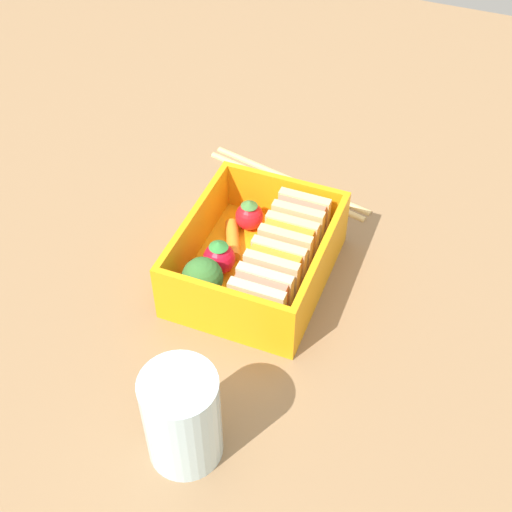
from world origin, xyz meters
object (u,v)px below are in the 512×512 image
(sandwich_center, at_px, (275,270))
(chopstick_pair, at_px, (288,181))
(sandwich_left, at_px, (301,220))
(carrot_stick_far_left, at_px, (233,240))
(strawberry_far_left, at_px, (249,215))
(broccoli_floret, at_px, (202,278))
(sandwich_center_right, at_px, (261,298))
(strawberry_left, at_px, (219,257))
(drinking_glass, at_px, (182,418))
(sandwich_center_left, at_px, (288,245))

(sandwich_center, distance_m, chopstick_pair, 0.16)
(sandwich_left, distance_m, carrot_stick_far_left, 0.07)
(sandwich_center, relative_size, strawberry_far_left, 1.48)
(sandwich_center, xyz_separation_m, carrot_stick_far_left, (-0.04, -0.06, -0.02))
(sandwich_center, bearing_deg, carrot_stick_far_left, -123.50)
(broccoli_floret, bearing_deg, sandwich_center_right, 90.46)
(strawberry_left, xyz_separation_m, drinking_glass, (0.17, 0.05, 0.01))
(carrot_stick_far_left, height_order, drinking_glass, drinking_glass)
(strawberry_left, bearing_deg, drinking_glass, 15.01)
(strawberry_far_left, bearing_deg, sandwich_center_right, 26.78)
(sandwich_center, xyz_separation_m, broccoli_floret, (0.03, -0.05, 0.00))
(sandwich_left, relative_size, sandwich_center_left, 1.00)
(sandwich_left, bearing_deg, chopstick_pair, -153.99)
(sandwich_center, distance_m, carrot_stick_far_left, 0.07)
(sandwich_left, height_order, strawberry_left, sandwich_left)
(broccoli_floret, bearing_deg, strawberry_left, -178.28)
(sandwich_center_right, bearing_deg, sandwich_center, 180.00)
(sandwich_center, relative_size, sandwich_center_right, 1.00)
(drinking_glass, bearing_deg, sandwich_center_left, 177.39)
(sandwich_left, relative_size, strawberry_far_left, 1.48)
(strawberry_left, height_order, drinking_glass, drinking_glass)
(chopstick_pair, bearing_deg, drinking_glass, 5.83)
(strawberry_far_left, bearing_deg, carrot_stick_far_left, -10.93)
(strawberry_far_left, xyz_separation_m, broccoli_floret, (0.10, -0.00, 0.01))
(drinking_glass, bearing_deg, strawberry_far_left, -169.92)
(sandwich_center, distance_m, strawberry_left, 0.05)
(sandwich_center_left, xyz_separation_m, strawberry_far_left, (-0.03, -0.05, -0.01))
(sandwich_center_left, bearing_deg, drinking_glass, -2.61)
(sandwich_center, distance_m, drinking_glass, 0.17)
(sandwich_left, distance_m, drinking_glass, 0.23)
(sandwich_center_left, height_order, sandwich_center, same)
(sandwich_center_left, height_order, strawberry_left, sandwich_center_left)
(sandwich_center_right, height_order, chopstick_pair, sandwich_center_right)
(sandwich_center_right, distance_m, strawberry_far_left, 0.11)
(carrot_stick_far_left, distance_m, chopstick_pair, 0.12)
(sandwich_left, xyz_separation_m, strawberry_far_left, (0.00, -0.05, -0.01))
(sandwich_left, xyz_separation_m, sandwich_center, (0.07, 0.00, 0.00))
(sandwich_left, height_order, strawberry_far_left, sandwich_left)
(sandwich_left, height_order, sandwich_center_left, same)
(strawberry_left, bearing_deg, chopstick_pair, 175.28)
(sandwich_left, relative_size, drinking_glass, 0.57)
(sandwich_left, height_order, chopstick_pair, sandwich_left)
(sandwich_center, bearing_deg, broccoli_floret, -56.90)
(sandwich_center, height_order, broccoli_floret, same)
(sandwich_center, bearing_deg, strawberry_far_left, -142.44)
(sandwich_center_left, relative_size, sandwich_center, 1.00)
(sandwich_center_left, relative_size, sandwich_center_right, 1.00)
(sandwich_center, distance_m, broccoli_floret, 0.06)
(sandwich_center_right, xyz_separation_m, strawberry_far_left, (-0.10, -0.05, -0.01))
(strawberry_far_left, distance_m, broccoli_floret, 0.10)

